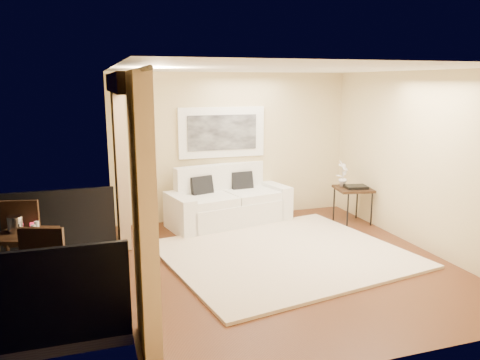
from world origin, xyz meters
TOP-DOWN VIEW (x-y plane):
  - floor at (0.00, 0.00)m, footprint 5.00×5.00m
  - room_shell at (-2.13, 0.00)m, footprint 5.00×6.40m
  - balcony at (-3.31, 0.00)m, footprint 1.81×2.60m
  - curtains at (-2.11, 0.00)m, footprint 0.16×4.80m
  - artwork at (-0.22, 2.46)m, footprint 1.62×0.07m
  - rug at (0.11, 0.26)m, footprint 3.81×3.45m
  - sofa at (-0.24, 2.10)m, footprint 2.32×1.36m
  - side_table at (1.93, 1.39)m, footprint 0.70×0.70m
  - tray at (1.95, 1.33)m, footprint 0.42×0.34m
  - orchid at (1.80, 1.55)m, footprint 0.30×0.28m
  - bistro_table at (-3.37, 0.18)m, footprint 0.79×0.79m
  - balcony_chair_far at (-3.42, 0.56)m, footprint 0.55×0.55m
  - balcony_chair_near at (-3.11, -0.89)m, footprint 0.58×0.59m
  - ice_bucket at (-3.47, 0.26)m, footprint 0.18×0.18m
  - candle at (-3.30, 0.36)m, footprint 0.06×0.06m
  - vase at (-3.39, -0.02)m, footprint 0.04×0.04m
  - glass_a at (-3.25, 0.08)m, footprint 0.06×0.06m
  - glass_b at (-3.23, 0.23)m, footprint 0.06×0.06m

SIDE VIEW (x-z plane):
  - floor at x=0.00m, z-range 0.00..0.00m
  - rug at x=0.11m, z-range 0.00..0.04m
  - balcony at x=-3.31m, z-range -0.41..0.76m
  - sofa at x=-0.24m, z-range -0.15..0.89m
  - side_table at x=1.93m, z-range 0.27..0.93m
  - balcony_chair_near at x=-3.11m, z-range 0.09..1.16m
  - balcony_chair_far at x=-3.42m, z-range 0.09..1.17m
  - bistro_table at x=-3.37m, z-range 0.28..1.01m
  - tray at x=1.95m, z-range 0.66..0.71m
  - candle at x=-3.30m, z-range 0.73..0.80m
  - glass_a at x=-3.25m, z-range 0.73..0.85m
  - glass_b at x=-3.23m, z-range 0.73..0.85m
  - vase at x=-3.39m, z-range 0.73..0.91m
  - ice_bucket at x=-3.47m, z-range 0.73..0.93m
  - orchid at x=1.80m, z-range 0.66..1.14m
  - curtains at x=-2.11m, z-range 0.02..2.66m
  - artwork at x=-0.22m, z-range 1.16..2.08m
  - room_shell at x=-2.13m, z-range 0.02..5.02m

